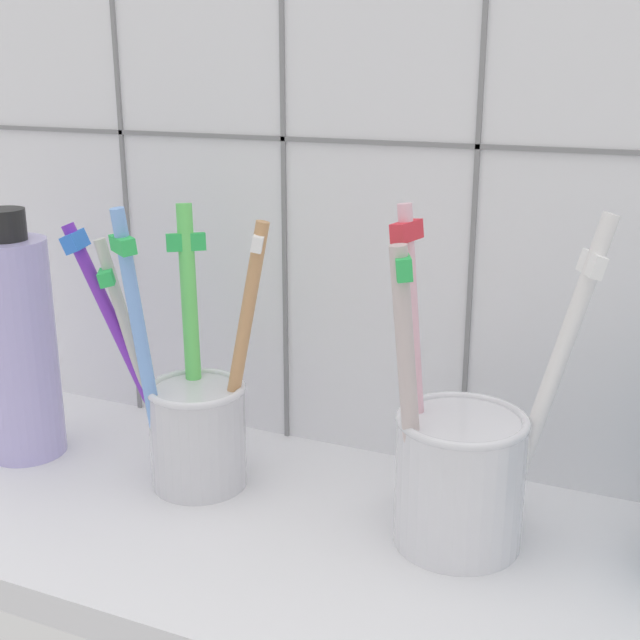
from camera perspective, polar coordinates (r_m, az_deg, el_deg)
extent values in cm
cube|color=silver|center=(50.67, -1.09, -14.93)|extent=(64.00, 22.00, 2.00)
cube|color=white|center=(54.28, 4.21, 11.41)|extent=(64.00, 2.00, 45.00)
cube|color=gray|center=(62.46, -13.34, 11.76)|extent=(0.30, 0.20, 45.00)
cube|color=gray|center=(55.76, -2.51, 11.59)|extent=(0.30, 0.20, 45.00)
cube|color=gray|center=(51.42, 10.64, 10.84)|extent=(0.30, 0.20, 45.00)
cube|color=gray|center=(53.19, 3.82, 11.95)|extent=(64.00, 0.20, 0.30)
cylinder|color=silver|center=(54.01, -8.27, -7.82)|extent=(6.03, 6.03, 6.52)
torus|color=silver|center=(52.72, -8.43, -4.61)|extent=(6.23, 6.23, 0.50)
cylinder|color=tan|center=(51.34, -5.48, -2.48)|extent=(4.04, 2.20, 16.80)
cube|color=white|center=(49.22, -4.20, 5.31)|extent=(1.41, 2.05, 1.04)
cylinder|color=#77A8F1|center=(51.04, -11.99, -2.30)|extent=(2.26, 2.75, 17.76)
cube|color=green|center=(49.02, -13.26, 5.02)|extent=(2.35, 2.04, 1.01)
cylinder|color=purple|center=(53.10, -12.85, -2.38)|extent=(7.06, 2.92, 16.57)
cube|color=blue|center=(52.15, -16.19, 5.19)|extent=(1.73, 2.27, 1.30)
cylinder|color=#66DF64|center=(53.87, -8.73, -1.37)|extent=(2.70, 3.15, 17.27)
cube|color=green|center=(52.97, -9.10, 5.25)|extent=(2.47, 2.16, 1.19)
cylinder|color=beige|center=(52.95, -12.32, -2.82)|extent=(3.86, 2.80, 15.71)
cube|color=green|center=(51.45, -14.00, 2.98)|extent=(1.83, 2.10, 1.00)
cylinder|color=silver|center=(47.81, 9.44, -10.77)|extent=(7.12, 7.12, 7.43)
torus|color=silver|center=(46.19, 9.66, -6.70)|extent=(7.26, 7.26, 0.50)
cylinder|color=white|center=(46.59, 15.41, -4.14)|extent=(5.46, 3.47, 18.40)
cube|color=white|center=(45.29, 18.00, 3.63)|extent=(1.76, 2.21, 1.30)
cylinder|color=#F0B7C8|center=(46.20, 6.44, -3.60)|extent=(2.78, 1.31, 18.54)
cube|color=#E5333F|center=(44.41, 5.91, 6.03)|extent=(1.32, 2.32, 1.09)
cylinder|color=beige|center=(44.33, 6.15, -5.60)|extent=(2.71, 1.93, 16.99)
cube|color=green|center=(41.95, 5.57, 3.66)|extent=(1.77, 2.45, 1.21)
cylinder|color=#B2A8E4|center=(59.60, -19.87, -1.91)|extent=(5.16, 5.16, 14.94)
cylinder|color=black|center=(57.53, -20.73, 6.09)|extent=(2.84, 2.84, 2.00)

